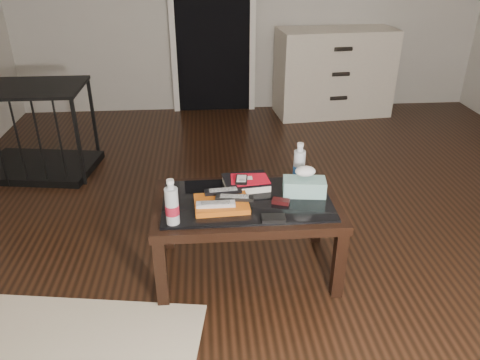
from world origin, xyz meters
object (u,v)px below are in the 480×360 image
object	(u,v)px
dresser	(334,73)
pet_crate	(35,145)
coffee_table	(247,210)
textbook	(246,183)
tissue_box	(304,187)
water_bottle_left	(172,202)
water_bottle_right	(299,163)

from	to	relation	value
dresser	pet_crate	distance (m)	3.04
coffee_table	textbook	distance (m)	0.18
pet_crate	tissue_box	size ratio (longest dim) A/B	4.26
dresser	water_bottle_left	size ratio (longest dim) A/B	5.21
pet_crate	coffee_table	bearing A→B (deg)	-33.35
water_bottle_left	tissue_box	world-z (taller)	water_bottle_left
tissue_box	pet_crate	bearing A→B (deg)	151.18
dresser	water_bottle_left	distance (m)	3.27
textbook	tissue_box	bearing A→B (deg)	-28.10
pet_crate	tissue_box	distance (m)	2.39
coffee_table	tissue_box	world-z (taller)	tissue_box
dresser	textbook	world-z (taller)	dresser
coffee_table	tissue_box	bearing A→B (deg)	6.61
coffee_table	dresser	size ratio (longest dim) A/B	0.81
coffee_table	textbook	size ratio (longest dim) A/B	4.00
water_bottle_left	water_bottle_right	world-z (taller)	same
coffee_table	dresser	world-z (taller)	dresser
water_bottle_right	tissue_box	distance (m)	0.17
coffee_table	textbook	world-z (taller)	textbook
coffee_table	textbook	bearing A→B (deg)	86.63
water_bottle_right	coffee_table	bearing A→B (deg)	-148.62
dresser	water_bottle_right	world-z (taller)	dresser
textbook	tissue_box	world-z (taller)	tissue_box
dresser	coffee_table	bearing A→B (deg)	-118.86
dresser	water_bottle_right	size ratio (longest dim) A/B	5.21
water_bottle_right	tissue_box	xyz separation A→B (m)	(0.00, -0.16, -0.07)
pet_crate	water_bottle_left	xyz separation A→B (m)	(1.21, -1.64, 0.35)
tissue_box	water_bottle_left	bearing A→B (deg)	-153.90
dresser	textbook	bearing A→B (deg)	-119.96
water_bottle_left	tissue_box	xyz separation A→B (m)	(0.70, 0.24, -0.07)
coffee_table	water_bottle_right	distance (m)	0.41
water_bottle_left	water_bottle_right	size ratio (longest dim) A/B	1.00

